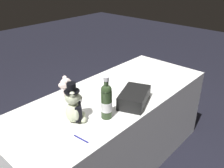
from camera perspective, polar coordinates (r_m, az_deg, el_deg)
The scene contains 7 objects.
ground_plane at distance 2.56m, azimuth -0.00°, elevation -17.45°, with size 12.00×12.00×0.00m, color black.
reception_table at distance 2.32m, azimuth -0.00°, elevation -10.67°, with size 2.00×0.80×0.76m, color white.
teddy_bear_groom at distance 1.73m, azimuth -8.84°, elevation -5.19°, with size 0.15×0.15×0.30m.
teddy_bear_bride at distance 1.97m, azimuth -10.10°, elevation -1.90°, with size 0.23×0.20×0.23m.
champagne_bottle at distance 1.74m, azimuth -1.32°, elevation -3.99°, with size 0.08×0.08×0.33m.
signing_pen at distance 1.62m, azimuth -7.40°, elevation -12.56°, with size 0.02×0.13×0.01m.
gift_case_black at distance 1.96m, azimuth 5.24°, elevation -3.14°, with size 0.37×0.30×0.11m.
Camera 1 is at (-1.38, -1.24, 1.77)m, focal length 39.00 mm.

